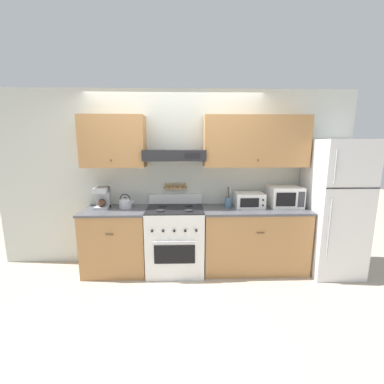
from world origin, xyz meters
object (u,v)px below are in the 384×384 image
at_px(refrigerator, 334,207).
at_px(microwave, 285,197).
at_px(coffee_maker, 102,198).
at_px(toaster_oven, 249,200).
at_px(utensil_crock, 228,202).
at_px(tea_kettle, 125,203).
at_px(stove_range, 175,239).

relative_size(refrigerator, microwave, 4.18).
bearing_deg(refrigerator, coffee_maker, 177.05).
xyz_separation_m(coffee_maker, toaster_oven, (2.07, -0.03, -0.04)).
height_order(coffee_maker, utensil_crock, utensil_crock).
bearing_deg(tea_kettle, microwave, 0.45).
relative_size(tea_kettle, microwave, 0.49).
bearing_deg(coffee_maker, microwave, -0.16).
distance_m(refrigerator, microwave, 0.67).
bearing_deg(toaster_oven, coffee_maker, 179.26).
bearing_deg(tea_kettle, toaster_oven, -0.05).
distance_m(tea_kettle, toaster_oven, 1.75).
bearing_deg(refrigerator, stove_range, 178.67).
relative_size(tea_kettle, utensil_crock, 0.74).
distance_m(stove_range, coffee_maker, 1.18).
bearing_deg(stove_range, toaster_oven, 4.80).
distance_m(microwave, toaster_oven, 0.52).
distance_m(utensil_crock, toaster_oven, 0.30).
distance_m(refrigerator, toaster_oven, 1.16).
xyz_separation_m(stove_range, tea_kettle, (-0.70, 0.09, 0.51)).
height_order(coffee_maker, toaster_oven, coffee_maker).
height_order(coffee_maker, microwave, same).
xyz_separation_m(refrigerator, coffee_maker, (-3.22, 0.17, 0.12)).
bearing_deg(microwave, toaster_oven, -177.83).
bearing_deg(tea_kettle, refrigerator, -2.79).
height_order(refrigerator, tea_kettle, refrigerator).
xyz_separation_m(stove_range, utensil_crock, (0.75, 0.09, 0.52)).
xyz_separation_m(tea_kettle, coffee_maker, (-0.32, 0.03, 0.07)).
distance_m(refrigerator, coffee_maker, 3.23).
bearing_deg(refrigerator, tea_kettle, 177.21).
xyz_separation_m(refrigerator, toaster_oven, (-1.15, 0.14, 0.08)).
distance_m(stove_range, microwave, 1.67).
relative_size(stove_range, refrigerator, 0.57).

